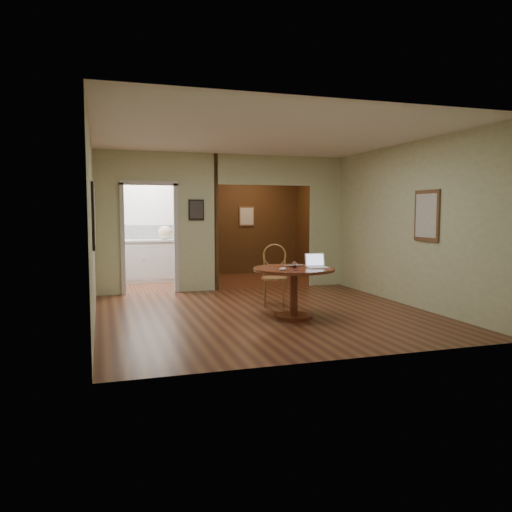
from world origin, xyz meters
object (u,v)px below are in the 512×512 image
object	(u,v)px
open_laptop	(316,264)
closed_laptop	(296,266)
dining_table	(294,281)
chair	(274,271)

from	to	relation	value
open_laptop	closed_laptop	size ratio (longest dim) A/B	1.03
dining_table	open_laptop	world-z (taller)	open_laptop
chair	open_laptop	xyz separation A→B (m)	(0.26, -1.12, 0.23)
dining_table	chair	world-z (taller)	chair
dining_table	open_laptop	bearing A→B (deg)	-10.56
chair	open_laptop	world-z (taller)	chair
closed_laptop	chair	bearing A→B (deg)	75.54
dining_table	open_laptop	xyz separation A→B (m)	(0.33, -0.06, 0.25)
dining_table	chair	size ratio (longest dim) A/B	1.16
chair	closed_laptop	size ratio (longest dim) A/B	3.35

